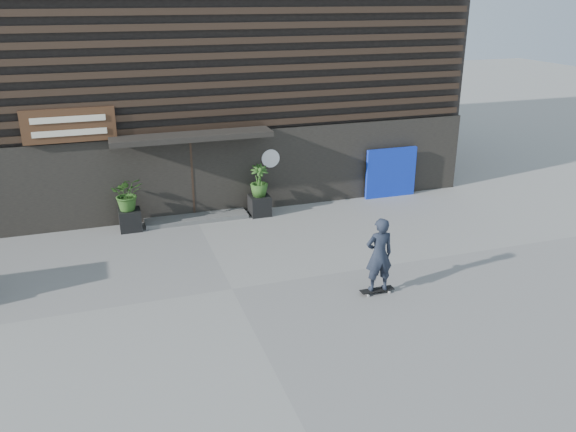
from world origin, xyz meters
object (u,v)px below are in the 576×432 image
object	(u,v)px
planter_pot_right	(260,205)
skateboarder	(379,255)
blue_tarp	(391,173)
planter_pot_left	(130,220)

from	to	relation	value
planter_pot_right	skateboarder	world-z (taller)	skateboarder
blue_tarp	skateboarder	distance (m)	6.83
skateboarder	planter_pot_right	bearing A→B (deg)	101.43
blue_tarp	skateboarder	xyz separation A→B (m)	(-3.41, -5.91, 0.13)
blue_tarp	skateboarder	bearing A→B (deg)	-119.56
planter_pot_right	blue_tarp	distance (m)	4.58
blue_tarp	skateboarder	size ratio (longest dim) A/B	0.96
planter_pot_left	skateboarder	distance (m)	7.50
planter_pot_left	skateboarder	world-z (taller)	skateboarder
planter_pot_left	blue_tarp	distance (m)	8.36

